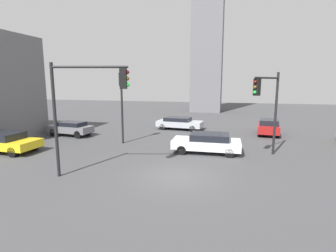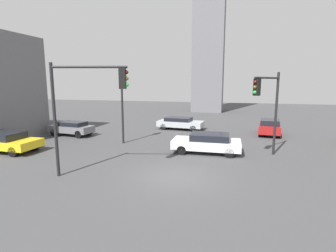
{
  "view_description": "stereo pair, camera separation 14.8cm",
  "coord_description": "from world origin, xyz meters",
  "px_view_note": "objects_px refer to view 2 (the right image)",
  "views": [
    {
      "loc": [
        2.57,
        -12.47,
        4.79
      ],
      "look_at": [
        -1.61,
        4.53,
        1.83
      ],
      "focal_mm": 27.69,
      "sensor_mm": 36.0,
      "label": 1
    },
    {
      "loc": [
        2.71,
        -12.43,
        4.79
      ],
      "look_at": [
        -1.61,
        4.53,
        1.83
      ],
      "focal_mm": 27.69,
      "sensor_mm": 36.0,
      "label": 2
    }
  ],
  "objects_px": {
    "car_1": "(72,128)",
    "car_4": "(5,141)",
    "car_2": "(207,142)",
    "car_5": "(269,127)",
    "car_6": "(180,123)",
    "traffic_light_0": "(267,99)",
    "traffic_light_1": "(86,96)",
    "traffic_light_2": "(122,95)"
  },
  "relations": [
    {
      "from": "car_1",
      "to": "car_4",
      "type": "height_order",
      "value": "car_4"
    },
    {
      "from": "car_2",
      "to": "car_4",
      "type": "bearing_deg",
      "value": 11.76
    },
    {
      "from": "car_5",
      "to": "car_1",
      "type": "bearing_deg",
      "value": 112.32
    },
    {
      "from": "car_4",
      "to": "car_6",
      "type": "bearing_deg",
      "value": 49.67
    },
    {
      "from": "traffic_light_0",
      "to": "car_6",
      "type": "distance_m",
      "value": 11.65
    },
    {
      "from": "traffic_light_1",
      "to": "car_5",
      "type": "bearing_deg",
      "value": 39.57
    },
    {
      "from": "traffic_light_2",
      "to": "car_6",
      "type": "height_order",
      "value": "traffic_light_2"
    },
    {
      "from": "traffic_light_2",
      "to": "car_6",
      "type": "xyz_separation_m",
      "value": [
        3.16,
        7.09,
        -3.14
      ]
    },
    {
      "from": "traffic_light_0",
      "to": "car_1",
      "type": "distance_m",
      "value": 16.7
    },
    {
      "from": "car_4",
      "to": "car_2",
      "type": "bearing_deg",
      "value": 14.0
    },
    {
      "from": "car_6",
      "to": "traffic_light_2",
      "type": "bearing_deg",
      "value": -108.18
    },
    {
      "from": "traffic_light_0",
      "to": "traffic_light_1",
      "type": "xyz_separation_m",
      "value": [
        -9.05,
        -5.76,
        0.36
      ]
    },
    {
      "from": "car_4",
      "to": "traffic_light_2",
      "type": "bearing_deg",
      "value": 33.2
    },
    {
      "from": "traffic_light_0",
      "to": "car_1",
      "type": "relative_size",
      "value": 1.32
    },
    {
      "from": "car_1",
      "to": "car_6",
      "type": "bearing_deg",
      "value": -141.78
    },
    {
      "from": "traffic_light_2",
      "to": "car_5",
      "type": "relative_size",
      "value": 1.31
    },
    {
      "from": "car_2",
      "to": "car_5",
      "type": "relative_size",
      "value": 1.1
    },
    {
      "from": "car_4",
      "to": "car_5",
      "type": "xyz_separation_m",
      "value": [
        18.69,
        10.85,
        0.02
      ]
    },
    {
      "from": "traffic_light_2",
      "to": "car_2",
      "type": "distance_m",
      "value": 7.54
    },
    {
      "from": "traffic_light_1",
      "to": "car_5",
      "type": "height_order",
      "value": "traffic_light_1"
    },
    {
      "from": "traffic_light_0",
      "to": "traffic_light_2",
      "type": "xyz_separation_m",
      "value": [
        -10.43,
        1.48,
        0.07
      ]
    },
    {
      "from": "traffic_light_0",
      "to": "car_1",
      "type": "height_order",
      "value": "traffic_light_0"
    },
    {
      "from": "traffic_light_0",
      "to": "traffic_light_1",
      "type": "bearing_deg",
      "value": -20.26
    },
    {
      "from": "traffic_light_0",
      "to": "traffic_light_1",
      "type": "distance_m",
      "value": 10.73
    },
    {
      "from": "car_4",
      "to": "car_5",
      "type": "bearing_deg",
      "value": 31.33
    },
    {
      "from": "car_1",
      "to": "car_2",
      "type": "bearing_deg",
      "value": 173.63
    },
    {
      "from": "traffic_light_2",
      "to": "car_5",
      "type": "xyz_separation_m",
      "value": [
        11.71,
        6.49,
        -3.07
      ]
    },
    {
      "from": "car_1",
      "to": "car_2",
      "type": "height_order",
      "value": "car_2"
    },
    {
      "from": "traffic_light_0",
      "to": "car_4",
      "type": "distance_m",
      "value": 17.91
    },
    {
      "from": "car_6",
      "to": "car_1",
      "type": "bearing_deg",
      "value": -142.14
    },
    {
      "from": "traffic_light_2",
      "to": "car_1",
      "type": "height_order",
      "value": "traffic_light_2"
    },
    {
      "from": "traffic_light_1",
      "to": "car_2",
      "type": "bearing_deg",
      "value": 34.61
    },
    {
      "from": "traffic_light_0",
      "to": "car_5",
      "type": "height_order",
      "value": "traffic_light_0"
    },
    {
      "from": "car_5",
      "to": "car_6",
      "type": "xyz_separation_m",
      "value": [
        -8.55,
        0.6,
        -0.07
      ]
    },
    {
      "from": "car_4",
      "to": "car_6",
      "type": "relative_size",
      "value": 0.99
    },
    {
      "from": "car_4",
      "to": "car_5",
      "type": "relative_size",
      "value": 1.12
    },
    {
      "from": "car_5",
      "to": "traffic_light_0",
      "type": "bearing_deg",
      "value": 177.34
    },
    {
      "from": "car_2",
      "to": "car_6",
      "type": "xyz_separation_m",
      "value": [
        -3.61,
        8.33,
        -0.04
      ]
    },
    {
      "from": "car_4",
      "to": "car_6",
      "type": "distance_m",
      "value": 15.3
    },
    {
      "from": "traffic_light_0",
      "to": "car_4",
      "type": "height_order",
      "value": "traffic_light_0"
    },
    {
      "from": "car_2",
      "to": "car_6",
      "type": "relative_size",
      "value": 0.97
    },
    {
      "from": "traffic_light_1",
      "to": "car_6",
      "type": "height_order",
      "value": "traffic_light_1"
    }
  ]
}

